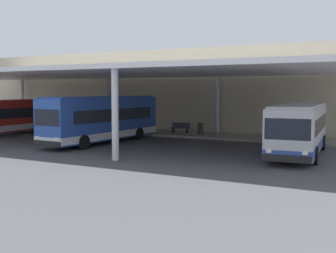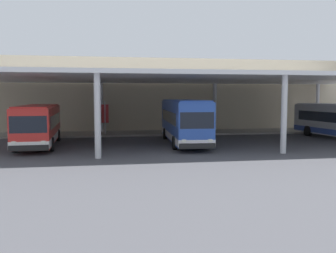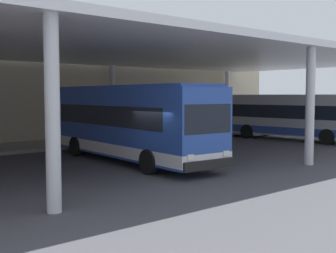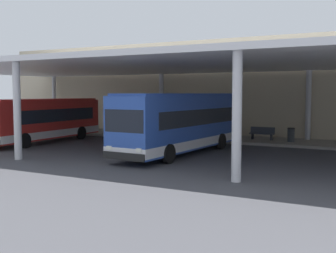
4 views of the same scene
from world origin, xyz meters
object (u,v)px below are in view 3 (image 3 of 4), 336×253
bus_second_bay (128,122)px  trash_bin (120,131)px  bench_waiting (89,133)px  bus_middle_bay (291,116)px

bus_second_bay → trash_bin: bearing=58.1°
bench_waiting → bus_middle_bay: bearing=-31.7°
bus_second_bay → bus_middle_bay: (14.53, 0.78, -0.19)m
trash_bin → bus_middle_bay: bearing=-35.5°
trash_bin → bus_second_bay: bearing=-121.9°
bus_middle_bay → bench_waiting: bearing=148.3°
bus_second_bay → trash_bin: 9.16m
bus_second_bay → bench_waiting: 8.63m
bus_middle_bay → bench_waiting: size_ratio=5.94×
bench_waiting → trash_bin: trash_bin is taller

